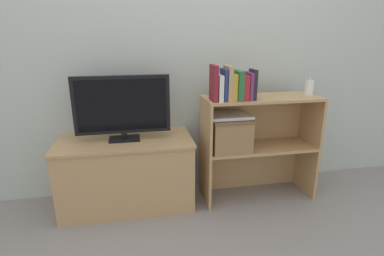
{
  "coord_description": "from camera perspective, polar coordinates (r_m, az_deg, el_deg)",
  "views": [
    {
      "loc": [
        -0.4,
        -1.91,
        1.28
      ],
      "look_at": [
        0.0,
        0.17,
        0.62
      ],
      "focal_mm": 28.0,
      "sensor_mm": 36.0,
      "label": 1
    }
  ],
  "objects": [
    {
      "name": "book_plum",
      "position": [
        2.2,
        10.72,
        7.9
      ],
      "size": [
        0.02,
        0.15,
        0.19
      ],
      "color": "#6B2D66",
      "rests_on": "bookshelf_upper_tier"
    },
    {
      "name": "book_forest",
      "position": [
        2.17,
        8.79,
        8.04
      ],
      "size": [
        0.04,
        0.16,
        0.21
      ],
      "color": "#286638",
      "rests_on": "bookshelf_upper_tier"
    },
    {
      "name": "ground_plane",
      "position": [
        2.33,
        0.82,
        -15.84
      ],
      "size": [
        16.0,
        16.0,
        0.0
      ],
      "primitive_type": "plane",
      "color": "gray"
    },
    {
      "name": "storage_basket_left",
      "position": [
        2.29,
        7.01,
        -0.69
      ],
      "size": [
        0.3,
        0.31,
        0.25
      ],
      "color": "#937047",
      "rests_on": "bookshelf_lower_tier"
    },
    {
      "name": "laptop",
      "position": [
        2.25,
        7.13,
        2.37
      ],
      "size": [
        0.31,
        0.23,
        0.02
      ],
      "color": "white",
      "rests_on": "storage_basket_left"
    },
    {
      "name": "book_charcoal",
      "position": [
        2.21,
        11.49,
        8.14
      ],
      "size": [
        0.02,
        0.12,
        0.21
      ],
      "color": "#232328",
      "rests_on": "bookshelf_upper_tier"
    },
    {
      "name": "book_tan",
      "position": [
        2.14,
        6.86,
        8.47
      ],
      "size": [
        0.03,
        0.15,
        0.24
      ],
      "color": "tan",
      "rests_on": "bookshelf_upper_tier"
    },
    {
      "name": "baby_monitor",
      "position": [
        2.5,
        21.42,
        7.18
      ],
      "size": [
        0.05,
        0.04,
        0.14
      ],
      "color": "white",
      "rests_on": "bookshelf_upper_tier"
    },
    {
      "name": "bookshelf_lower_tier",
      "position": [
        2.54,
        11.8,
        -6.1
      ],
      "size": [
        0.88,
        0.34,
        0.44
      ],
      "color": "tan",
      "rests_on": "ground_plane"
    },
    {
      "name": "tv",
      "position": [
        2.19,
        -13.14,
        4.02
      ],
      "size": [
        0.68,
        0.14,
        0.47
      ],
      "color": "black",
      "rests_on": "tv_stand"
    },
    {
      "name": "book_maroon",
      "position": [
        2.11,
        4.16,
        8.53
      ],
      "size": [
        0.03,
        0.14,
        0.25
      ],
      "color": "maroon",
      "rests_on": "bookshelf_upper_tier"
    },
    {
      "name": "book_crimson",
      "position": [
        2.18,
        9.84,
        7.63
      ],
      "size": [
        0.04,
        0.14,
        0.17
      ],
      "color": "#B22328",
      "rests_on": "bookshelf_upper_tier"
    },
    {
      "name": "tv_stand",
      "position": [
        2.36,
        -12.27,
        -8.3
      ],
      "size": [
        0.99,
        0.47,
        0.54
      ],
      "color": "tan",
      "rests_on": "ground_plane"
    },
    {
      "name": "book_ivory",
      "position": [
        2.13,
        5.14,
        7.65
      ],
      "size": [
        0.03,
        0.15,
        0.18
      ],
      "color": "silver",
      "rests_on": "bookshelf_upper_tier"
    },
    {
      "name": "book_navy",
      "position": [
        2.13,
        6.03,
        8.17
      ],
      "size": [
        0.02,
        0.15,
        0.22
      ],
      "color": "navy",
      "rests_on": "bookshelf_upper_tier"
    },
    {
      "name": "wall_back",
      "position": [
        2.43,
        -1.48,
        15.54
      ],
      "size": [
        10.0,
        0.05,
        2.4
      ],
      "color": "#B2BCB2",
      "rests_on": "ground_plane"
    },
    {
      "name": "bookshelf_upper_tier",
      "position": [
        2.41,
        12.42,
        2.93
      ],
      "size": [
        0.88,
        0.34,
        0.39
      ],
      "color": "tan",
      "rests_on": "bookshelf_lower_tier"
    },
    {
      "name": "book_mustard",
      "position": [
        2.16,
        7.75,
        7.76
      ],
      "size": [
        0.03,
        0.13,
        0.19
      ],
      "color": "gold",
      "rests_on": "bookshelf_upper_tier"
    }
  ]
}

